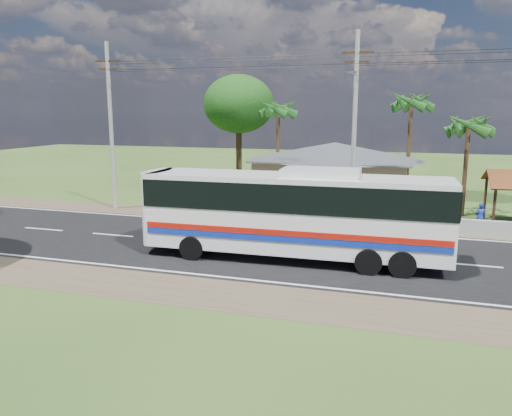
# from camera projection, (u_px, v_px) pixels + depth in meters

# --- Properties ---
(ground) EXTENTS (120.00, 120.00, 0.00)m
(ground) POSITION_uv_depth(u_px,v_px,m) (273.00, 249.00, 24.36)
(ground) COLOR #2D4819
(ground) RESTS_ON ground
(road) EXTENTS (120.00, 16.00, 0.03)m
(road) POSITION_uv_depth(u_px,v_px,m) (273.00, 249.00, 24.36)
(road) COLOR black
(road) RESTS_ON ground
(house) EXTENTS (12.40, 10.00, 5.00)m
(house) POSITION_uv_depth(u_px,v_px,m) (335.00, 167.00, 35.73)
(house) COLOR tan
(house) RESTS_ON ground
(utility_poles) EXTENTS (32.80, 2.22, 11.00)m
(utility_poles) POSITION_uv_depth(u_px,v_px,m) (349.00, 126.00, 28.54)
(utility_poles) COLOR #9E9E99
(utility_poles) RESTS_ON ground
(palm_near) EXTENTS (2.80, 2.80, 6.70)m
(palm_near) POSITION_uv_depth(u_px,v_px,m) (469.00, 126.00, 30.80)
(palm_near) COLOR #47301E
(palm_near) RESTS_ON ground
(palm_mid) EXTENTS (2.80, 2.80, 8.20)m
(palm_mid) POSITION_uv_depth(u_px,v_px,m) (411.00, 103.00, 35.75)
(palm_mid) COLOR #47301E
(palm_mid) RESTS_ON ground
(palm_far) EXTENTS (2.80, 2.80, 7.70)m
(palm_far) POSITION_uv_depth(u_px,v_px,m) (278.00, 110.00, 39.22)
(palm_far) COLOR #47301E
(palm_far) RESTS_ON ground
(tree_behind_house) EXTENTS (6.00, 6.00, 9.61)m
(tree_behind_house) POSITION_uv_depth(u_px,v_px,m) (239.00, 104.00, 42.17)
(tree_behind_house) COLOR #47301E
(tree_behind_house) RESTS_ON ground
(coach_bus) EXTENTS (13.52, 3.27, 4.17)m
(coach_bus) POSITION_uv_depth(u_px,v_px,m) (295.00, 208.00, 22.16)
(coach_bus) COLOR silver
(coach_bus) RESTS_ON ground
(motorcycle) EXTENTS (1.84, 1.24, 0.91)m
(motorcycle) POSITION_uv_depth(u_px,v_px,m) (329.00, 215.00, 29.87)
(motorcycle) COLOR black
(motorcycle) RESTS_ON ground
(person) EXTENTS (0.60, 0.41, 1.60)m
(person) POSITION_uv_depth(u_px,v_px,m) (480.00, 217.00, 27.76)
(person) COLOR navy
(person) RESTS_ON ground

